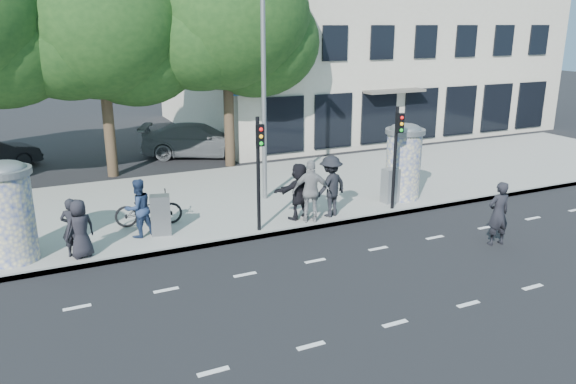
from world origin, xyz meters
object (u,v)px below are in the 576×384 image
man_road (498,213)px  cabinet_left (161,215)px  ad_column_left (8,209)px  car_right (199,140)px  traffic_pole_near (259,163)px  ped_a (80,229)px  ped_b (72,228)px  ped_d (331,186)px  cabinet_right (391,185)px  traffic_pole_far (396,148)px  ad_column_right (404,160)px  ped_c (138,208)px  ped_f (299,191)px  ped_e (311,191)px  street_lamp (264,64)px  bicycle (148,209)px

man_road → cabinet_left: man_road is taller
ad_column_left → car_right: 12.96m
traffic_pole_near → car_right: size_ratio=0.64×
ad_column_left → ped_a: 1.80m
ped_b → car_right: bearing=-101.4°
ped_d → cabinet_right: size_ratio=1.65×
traffic_pole_far → man_road: (1.03, -3.53, -1.30)m
man_road → ad_column_left: bearing=-11.8°
ad_column_right → traffic_pole_far: size_ratio=0.78×
ad_column_left → cabinet_left: ad_column_left is taller
cabinet_left → car_right: car_right is taller
ad_column_right → ped_c: (-9.11, 0.14, -0.53)m
ad_column_right → ped_b: size_ratio=1.65×
ped_a → cabinet_right: (10.12, 0.48, -0.20)m
ped_a → ad_column_left: bearing=-37.6°
traffic_pole_far → ped_f: bearing=171.3°
ped_e → ad_column_right: bearing=-145.9°
ped_f → street_lamp: bearing=-97.4°
cabinet_right → street_lamp: bearing=144.8°
traffic_pole_far → car_right: bearing=107.4°
street_lamp → bicycle: (-4.28, -0.98, -4.12)m
street_lamp → ped_b: size_ratio=4.99×
street_lamp → ped_f: bearing=-86.5°
ped_a → cabinet_right: ped_a is taller
ped_c → ped_d: (5.87, -0.76, 0.13)m
traffic_pole_near → cabinet_left: bearing=160.6°
traffic_pole_near → ped_b: traffic_pole_near is taller
cabinet_left → ad_column_right: bearing=13.0°
ad_column_left → traffic_pole_near: size_ratio=0.78×
ped_a → ped_c: bearing=-171.4°
ped_f → cabinet_right: ped_f is taller
ad_column_left → ped_b: size_ratio=1.65×
ad_column_right → ped_b: ad_column_right is taller
ped_e → ped_f: ped_e is taller
cabinet_left → car_right: bearing=80.8°
ad_column_left → street_lamp: size_ratio=0.33×
ped_d → street_lamp: bearing=-84.6°
ad_column_right → cabinet_right: ad_column_right is taller
ped_a → ped_b: bearing=-59.1°
cabinet_right → ad_column_right: bearing=16.0°
ped_a → traffic_pole_far: bearing=159.9°
traffic_pole_far → ped_f: (-3.26, 0.50, -1.18)m
ad_column_right → ped_a: ad_column_right is taller
traffic_pole_near → ped_c: bearing=162.4°
ad_column_right → ped_a: (-10.79, -0.74, -0.60)m
ped_b → ped_d: ped_d is taller
ped_c → car_right: 10.90m
cabinet_left → ad_column_left: bearing=-163.0°
cabinet_right → ped_f: bearing=177.7°
cabinet_left → cabinet_right: 7.85m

